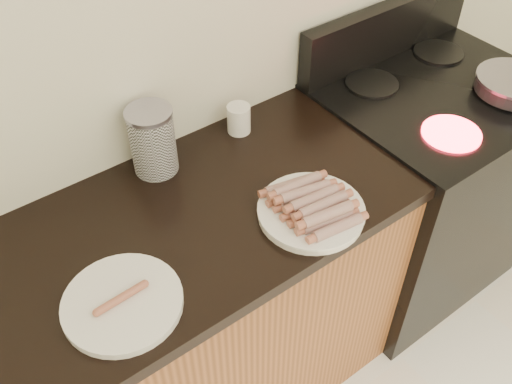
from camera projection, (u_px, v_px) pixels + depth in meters
wall_back at (185, 10)px, 1.50m from camera, size 4.00×0.04×2.60m
counter_slab at (11, 317)px, 1.31m from camera, size 2.20×0.62×0.04m
stove at (417, 188)px, 2.23m from camera, size 0.76×0.65×0.91m
stove_panel at (387, 30)px, 2.01m from camera, size 0.76×0.06×0.20m
burner_near_left at (451, 133)px, 1.74m from camera, size 0.18×0.18×0.01m
burner_far_left at (372, 83)px, 1.93m from camera, size 0.18×0.18×0.01m
burner_far_right at (438, 53)px, 2.08m from camera, size 0.18×0.18×0.01m
main_plate at (311, 213)px, 1.51m from camera, size 0.36×0.36×0.02m
side_plate at (123, 303)px, 1.30m from camera, size 0.35×0.35×0.02m
hotdog_pile at (312, 203)px, 1.48m from camera, size 0.14×0.25×0.06m
plain_sausages at (121, 298)px, 1.29m from camera, size 0.12×0.03×0.02m
canister at (153, 141)px, 1.58m from camera, size 0.13×0.13×0.20m
mug at (239, 119)px, 1.74m from camera, size 0.08×0.08×0.09m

